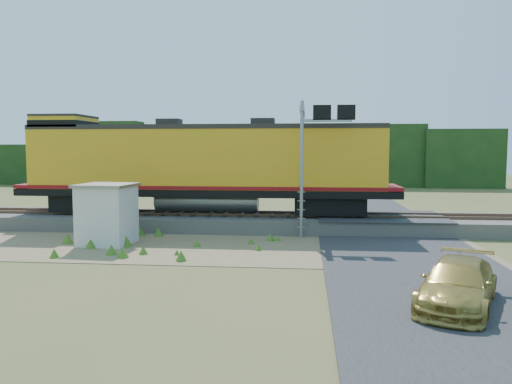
# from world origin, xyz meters

# --- Properties ---
(ground) EXTENTS (140.00, 140.00, 0.00)m
(ground) POSITION_xyz_m (0.00, 0.00, 0.00)
(ground) COLOR #475123
(ground) RESTS_ON ground
(ballast) EXTENTS (70.00, 5.00, 0.80)m
(ballast) POSITION_xyz_m (0.00, 6.00, 0.40)
(ballast) COLOR slate
(ballast) RESTS_ON ground
(rails) EXTENTS (70.00, 1.54, 0.16)m
(rails) POSITION_xyz_m (0.00, 6.00, 0.88)
(rails) COLOR brown
(rails) RESTS_ON ballast
(dirt_shoulder) EXTENTS (26.00, 8.00, 0.03)m
(dirt_shoulder) POSITION_xyz_m (-2.00, 0.50, 0.01)
(dirt_shoulder) COLOR #8C7754
(dirt_shoulder) RESTS_ON ground
(road) EXTENTS (7.00, 66.00, 0.86)m
(road) POSITION_xyz_m (7.00, 0.74, 0.09)
(road) COLOR #38383A
(road) RESTS_ON ground
(tree_line_north) EXTENTS (130.00, 3.00, 6.50)m
(tree_line_north) POSITION_xyz_m (0.00, 38.00, 3.07)
(tree_line_north) COLOR #163714
(tree_line_north) RESTS_ON ground
(weed_clumps) EXTENTS (15.00, 6.20, 0.56)m
(weed_clumps) POSITION_xyz_m (-3.50, 0.10, 0.00)
(weed_clumps) COLOR #447120
(weed_clumps) RESTS_ON ground
(locomotive) EXTENTS (21.80, 3.32, 5.62)m
(locomotive) POSITION_xyz_m (-3.25, 6.00, 3.74)
(locomotive) COLOR black
(locomotive) RESTS_ON rails
(shed) EXTENTS (2.65, 2.65, 2.95)m
(shed) POSITION_xyz_m (-6.73, 0.54, 1.49)
(shed) COLOR silver
(shed) RESTS_ON ground
(signal_gantry) EXTENTS (2.80, 6.20, 7.06)m
(signal_gantry) POSITION_xyz_m (2.94, 5.34, 5.29)
(signal_gantry) COLOR gray
(signal_gantry) RESTS_ON ground
(car) EXTENTS (3.63, 5.08, 1.37)m
(car) POSITION_xyz_m (7.24, -7.66, 0.68)
(car) COLOR #AD9140
(car) RESTS_ON ground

